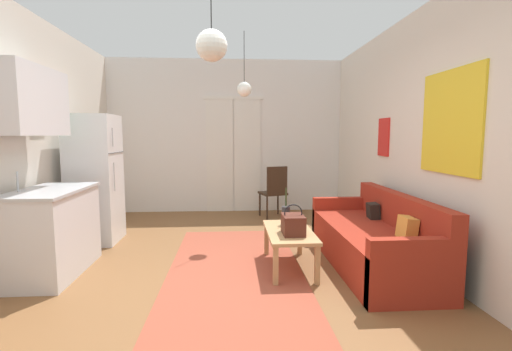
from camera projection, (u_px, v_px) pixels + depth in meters
name	position (u px, v px, depth m)	size (l,w,h in m)	color
ground_plane	(223.00, 298.00, 3.37)	(4.95, 7.97, 0.10)	brown
wall_back	(227.00, 137.00, 6.91)	(4.55, 0.13, 2.85)	white
wall_right	(462.00, 138.00, 3.36)	(0.12, 7.57, 2.85)	silver
area_rug	(235.00, 278.00, 3.70)	(1.42, 3.59, 0.01)	#9E4733
couch	(376.00, 242.00, 4.04)	(0.82, 2.09, 0.80)	maroon
coffee_table	(289.00, 235.00, 3.96)	(0.49, 0.99, 0.42)	tan
bamboo_vase	(286.00, 215.00, 4.19)	(0.10, 0.10, 0.43)	#2D2D33
handbag	(293.00, 224.00, 3.79)	(0.22, 0.30, 0.32)	#512319
refrigerator	(95.00, 179.00, 4.92)	(0.62, 0.65, 1.72)	white
kitchen_counter	(46.00, 197.00, 3.75)	(0.61, 1.15, 2.13)	silver
accent_chair	(274.00, 190.00, 6.38)	(0.52, 0.51, 0.92)	#382619
pendant_lamp_near	(212.00, 45.00, 2.54)	(0.22, 0.22, 0.89)	black
pendant_lamp_far	(244.00, 89.00, 4.99)	(0.20, 0.20, 0.88)	black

